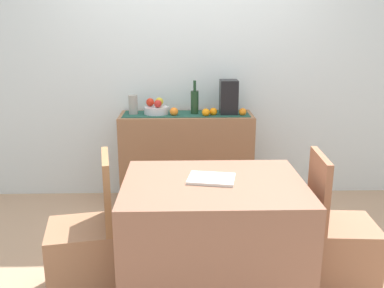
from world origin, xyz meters
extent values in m
cube|color=tan|center=(0.00, 0.00, -0.01)|extent=(6.40, 6.40, 0.02)
cube|color=silver|center=(0.00, 1.18, 1.35)|extent=(6.40, 0.06, 2.70)
cube|color=#936545|center=(-0.02, 0.92, 0.43)|extent=(1.23, 0.42, 0.87)
cube|color=#204C3E|center=(-0.02, 0.92, 0.87)|extent=(1.15, 0.32, 0.01)
cylinder|color=silver|center=(-0.30, 0.92, 0.91)|extent=(0.23, 0.23, 0.06)
sphere|color=red|center=(-0.36, 0.96, 0.97)|extent=(0.07, 0.07, 0.07)
sphere|color=red|center=(-0.28, 0.88, 0.97)|extent=(0.07, 0.07, 0.07)
sphere|color=gold|center=(-0.27, 0.98, 0.98)|extent=(0.08, 0.08, 0.08)
cylinder|color=#1C3B21|center=(0.06, 0.92, 0.98)|extent=(0.07, 0.07, 0.22)
cylinder|color=#1C3B21|center=(0.06, 0.92, 1.13)|extent=(0.03, 0.03, 0.09)
cube|color=black|center=(0.37, 0.92, 1.02)|extent=(0.16, 0.18, 0.31)
cylinder|color=#9A978F|center=(-0.51, 0.92, 0.96)|extent=(0.08, 0.08, 0.18)
sphere|color=orange|center=(-0.13, 0.85, 0.91)|extent=(0.08, 0.08, 0.08)
sphere|color=orange|center=(0.49, 0.84, 0.90)|extent=(0.07, 0.07, 0.07)
sphere|color=orange|center=(0.15, 0.82, 0.90)|extent=(0.07, 0.07, 0.07)
sphere|color=orange|center=(0.22, 0.85, 0.90)|extent=(0.07, 0.07, 0.07)
cube|color=#95644D|center=(0.12, -0.50, 0.37)|extent=(1.10, 0.84, 0.74)
cube|color=white|center=(0.11, -0.48, 0.75)|extent=(0.31, 0.26, 0.02)
cube|color=#9D6E4E|center=(-0.71, -0.50, 0.23)|extent=(0.47, 0.47, 0.45)
cube|color=#9F6D44|center=(-0.53, -0.47, 0.68)|extent=(0.11, 0.40, 0.45)
cube|color=#9E6B4D|center=(0.96, -0.50, 0.23)|extent=(0.43, 0.43, 0.45)
cube|color=#9F6446|center=(0.78, -0.49, 0.68)|extent=(0.07, 0.40, 0.45)
camera|label=1|loc=(-0.07, -2.89, 1.65)|focal=39.29mm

